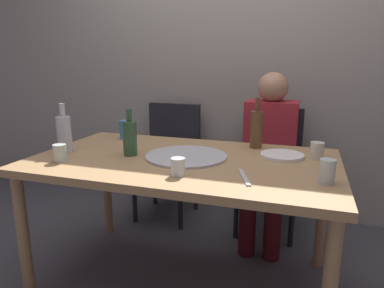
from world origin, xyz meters
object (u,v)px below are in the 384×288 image
(beer_bottle, at_px, (256,128))
(chair_left, at_px, (170,153))
(table_knife, at_px, (244,177))
(wine_glass, at_px, (317,151))
(dining_table, at_px, (184,171))
(tumbler_far, at_px, (60,153))
(plate_stack, at_px, (282,155))
(short_glass, at_px, (178,167))
(wine_bottle, at_px, (130,137))
(pizza_tray, at_px, (186,156))
(soda_can, at_px, (125,130))
(tumbler_near, at_px, (327,171))
(guest_in_sweater, at_px, (268,150))
(water_bottle, at_px, (64,133))
(chair_right, at_px, (270,162))

(beer_bottle, relative_size, chair_left, 0.33)
(table_knife, relative_size, chair_left, 0.24)
(beer_bottle, height_order, wine_glass, beer_bottle)
(dining_table, relative_size, wine_glass, 17.86)
(dining_table, distance_m, chair_left, 0.97)
(tumbler_far, relative_size, plate_stack, 0.39)
(tumbler_far, xyz_separation_m, short_glass, (0.65, -0.02, -0.00))
(wine_glass, bearing_deg, dining_table, -162.75)
(wine_bottle, distance_m, wine_glass, 1.00)
(pizza_tray, xyz_separation_m, soda_can, (-0.54, 0.30, 0.05))
(tumbler_near, bearing_deg, wine_glass, 94.89)
(dining_table, relative_size, plate_stack, 6.94)
(chair_left, bearing_deg, beer_bottle, 146.12)
(tumbler_far, height_order, table_knife, tumbler_far)
(beer_bottle, distance_m, tumbler_far, 1.10)
(dining_table, distance_m, tumbler_near, 0.74)
(dining_table, relative_size, guest_in_sweater, 1.37)
(table_knife, bearing_deg, plate_stack, -38.45)
(tumbler_far, bearing_deg, beer_bottle, 33.59)
(tumbler_far, xyz_separation_m, wine_glass, (1.25, 0.47, -0.00))
(beer_bottle, bearing_deg, table_knife, -86.86)
(tumbler_far, relative_size, chair_left, 0.10)
(plate_stack, bearing_deg, guest_in_sweater, 103.27)
(beer_bottle, xyz_separation_m, chair_left, (-0.76, 0.51, -0.34))
(dining_table, xyz_separation_m, tumbler_far, (-0.58, -0.26, 0.12))
(wine_bottle, distance_m, short_glass, 0.45)
(water_bottle, height_order, soda_can, water_bottle)
(plate_stack, bearing_deg, wine_glass, 7.46)
(tumbler_far, bearing_deg, dining_table, 23.82)
(wine_bottle, distance_m, plate_stack, 0.83)
(pizza_tray, height_order, wine_glass, wine_glass)
(soda_can, distance_m, chair_right, 1.09)
(tumbler_near, distance_m, tumbler_far, 1.29)
(beer_bottle, xyz_separation_m, guest_in_sweater, (0.04, 0.36, -0.22))
(dining_table, relative_size, pizza_tray, 3.64)
(wine_bottle, height_order, table_knife, wine_bottle)
(pizza_tray, relative_size, table_knife, 2.00)
(tumbler_near, height_order, guest_in_sweater, guest_in_sweater)
(soda_can, bearing_deg, chair_right, 30.71)
(water_bottle, xyz_separation_m, tumbler_far, (0.10, -0.17, -0.06))
(pizza_tray, distance_m, water_bottle, 0.70)
(water_bottle, height_order, chair_left, water_bottle)
(water_bottle, relative_size, tumbler_near, 2.63)
(tumbler_far, bearing_deg, plate_stack, 22.30)
(tumbler_near, bearing_deg, table_knife, -173.55)
(wine_bottle, height_order, plate_stack, wine_bottle)
(plate_stack, bearing_deg, chair_left, 143.90)
(chair_right, xyz_separation_m, guest_in_sweater, (0.00, -0.15, 0.13))
(soda_can, bearing_deg, wine_bottle, -57.04)
(tumbler_far, xyz_separation_m, chair_left, (0.15, 1.12, -0.27))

